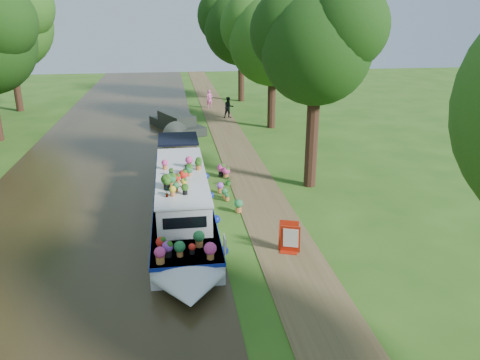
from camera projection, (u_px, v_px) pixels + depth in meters
name	position (u px, v px, depth m)	size (l,w,h in m)	color
ground	(239.00, 216.00, 18.82)	(100.00, 100.00, 0.00)	#285114
canal_water	(85.00, 225.00, 17.99)	(10.00, 100.00, 0.02)	black
towpath	(268.00, 214.00, 18.98)	(2.20, 100.00, 0.03)	brown
plant_boat	(182.00, 198.00, 18.33)	(2.29, 13.52, 2.23)	silver
tree_near_overhang	(316.00, 40.00, 19.98)	(5.52, 5.28, 8.99)	black
tree_near_mid	(273.00, 33.00, 31.33)	(6.90, 6.60, 9.40)	black
tree_near_far	(241.00, 21.00, 41.31)	(7.59, 7.26, 10.30)	black
tree_far_d	(6.00, 17.00, 36.71)	(8.05, 7.70, 10.85)	black
second_boat	(177.00, 124.00, 32.29)	(3.92, 6.78, 1.23)	black
sandwich_board	(290.00, 239.00, 15.77)	(0.71, 0.72, 1.05)	#A9200C
pedestrian_pink	(210.00, 99.00, 40.01)	(0.56, 0.36, 1.52)	#F1637C
pedestrian_dark	(229.00, 107.00, 36.09)	(0.79, 0.62, 1.63)	black
verge_plant	(228.00, 180.00, 22.11)	(0.43, 0.37, 0.48)	#267122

